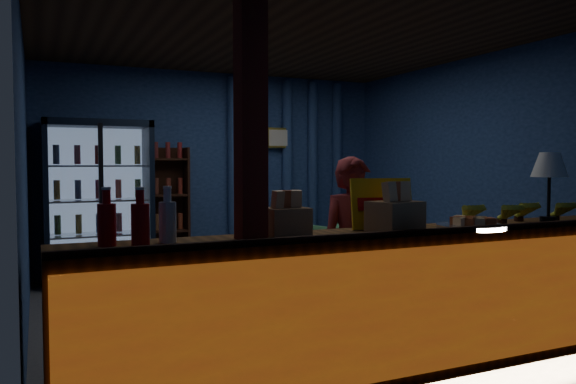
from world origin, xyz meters
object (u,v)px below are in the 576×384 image
pastry_tray (471,225)px  table_lamp (550,168)px  shopkeeper (354,250)px  green_chair (331,247)px

pastry_tray → table_lamp: (0.84, 0.09, 0.39)m
pastry_tray → table_lamp: size_ratio=0.90×
shopkeeper → table_lamp: (1.37, -0.62, 0.64)m
shopkeeper → green_chair: size_ratio=2.02×
shopkeeper → green_chair: 2.86m
shopkeeper → pastry_tray: bearing=-36.6°
table_lamp → green_chair: bearing=93.0°
table_lamp → shopkeeper: bearing=155.6°
green_chair → table_lamp: (0.16, -3.19, 1.04)m
pastry_tray → shopkeeper: bearing=126.5°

